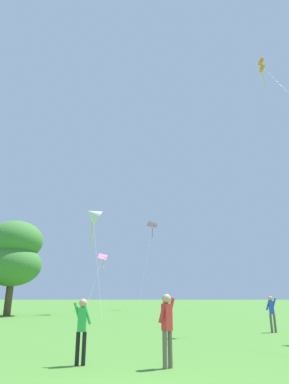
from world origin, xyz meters
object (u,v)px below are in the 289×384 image
person_near_tree (272,310)px  person_in_red_shirt (82,325)px  tree_left_oak (13,254)px  person_with_spool (167,323)px  kite_white_distant (93,215)px  kite_black_large (152,228)px  kite_orange_box (264,68)px  kite_pink_low (102,260)px

person_near_tree → person_in_red_shirt: person_near_tree is taller
tree_left_oak → person_near_tree: bearing=-36.9°
person_with_spool → person_near_tree: (5.80, 8.62, -0.02)m
kite_white_distant → person_with_spool: (6.60, -26.59, -9.40)m
person_with_spool → tree_left_oak: size_ratio=0.20×
kite_black_large → kite_orange_box: kite_orange_box is taller
kite_pink_low → tree_left_oak: size_ratio=1.26×
kite_pink_low → person_with_spool: size_ratio=6.37×
kite_pink_low → kite_orange_box: 30.81m
kite_pink_low → kite_orange_box: kite_orange_box is taller
person_near_tree → kite_black_large: bearing=100.6°
kite_black_large → person_with_spool: kite_black_large is taller
kite_white_distant → person_with_spool: bearing=-76.1°
kite_pink_low → person_with_spool: bearing=-79.5°
person_with_spool → person_in_red_shirt: person_with_spool is taller
person_with_spool → person_near_tree: person_with_spool is taller
kite_pink_low → person_in_red_shirt: 35.06m
person_in_red_shirt → tree_left_oak: bearing=116.5°
person_near_tree → tree_left_oak: 24.80m
person_in_red_shirt → tree_left_oak: (-11.42, 22.92, 4.72)m
person_with_spool → tree_left_oak: (-13.68, 23.25, 4.65)m
kite_pink_low → kite_white_distant: kite_white_distant is taller
kite_white_distant → kite_pink_low: bearing=88.9°
kite_white_distant → person_near_tree: (12.40, -17.97, -9.42)m
kite_white_distant → tree_left_oak: (-7.08, -3.34, -4.75)m
kite_pink_low → tree_left_oak: tree_left_oak is taller
kite_black_large → person_near_tree: kite_black_large is taller
kite_black_large → kite_orange_box: bearing=-77.1°
person_with_spool → kite_pink_low: bearing=100.5°
kite_pink_low → person_in_red_shirt: size_ratio=6.84×
kite_pink_low → person_near_tree: bearing=-64.9°
person_in_red_shirt → person_with_spool: bearing=-8.4°
person_with_spool → person_in_red_shirt: size_ratio=1.07×
kite_white_distant → person_in_red_shirt: kite_white_distant is taller
kite_pink_low → person_in_red_shirt: (4.19, -34.40, -5.36)m
kite_pink_low → kite_orange_box: bearing=-62.6°
person_with_spool → person_near_tree: size_ratio=1.02×
kite_black_large → kite_white_distant: 13.81m
person_in_red_shirt → kite_white_distant: bearing=99.4°
kite_orange_box → tree_left_oak: size_ratio=1.87×
kite_black_large → kite_orange_box: 30.98m
person_in_red_shirt → kite_pink_low: bearing=96.9°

